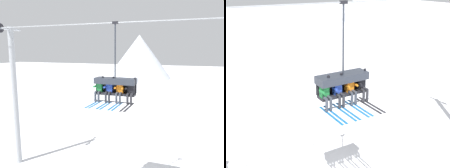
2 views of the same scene
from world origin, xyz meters
TOP-DOWN VIEW (x-y plane):
  - mountain_peak_west at (-10.53, 48.07)m, footprint 17.47×17.47m
  - lift_tower_near at (-7.70, -0.02)m, footprint 0.36×1.88m
  - lift_cable at (0.91, -0.80)m, footprint 19.22×0.05m
  - chairlift_chair at (-0.45, -0.73)m, footprint 2.10×0.74m
  - skier_green at (-1.29, -0.94)m, footprint 0.48×1.70m
  - skier_blue at (-0.73, -0.94)m, footprint 0.48×1.70m
  - skier_orange at (-0.17, -0.95)m, footprint 0.46×1.70m
  - skier_black at (0.39, -0.94)m, footprint 0.48×1.70m

SIDE VIEW (x-z plane):
  - lift_tower_near at x=-7.70m, z-range 0.17..9.38m
  - skier_orange at x=-0.17m, z-range 5.05..6.28m
  - skier_green at x=-1.29m, z-range 5.02..6.35m
  - skier_blue at x=-0.73m, z-range 5.02..6.35m
  - skier_black at x=0.39m, z-range 5.02..6.35m
  - mountain_peak_west at x=-10.53m, z-range 0.00..11.68m
  - chairlift_chair at x=-0.45m, z-range 4.05..7.94m
  - lift_cable at x=0.91m, z-range 8.91..8.96m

